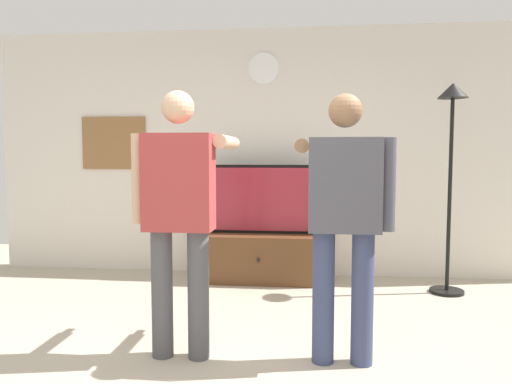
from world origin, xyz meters
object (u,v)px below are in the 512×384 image
Objects in this scene: television at (261,199)px; floor_lamp at (451,144)px; tv_stand at (261,257)px; wall_clock at (264,68)px; person_standing_nearer_lamp at (180,207)px; person_standing_nearer_couch at (344,212)px; framed_picture at (114,143)px.

television is 0.64× the size of floor_lamp.
floor_lamp is (1.83, -0.28, 1.18)m from tv_stand.
person_standing_nearer_lamp is at bearing -98.26° from wall_clock.
wall_clock is at bearing 107.74° from person_standing_nearer_couch.
television is 1.83m from framed_picture.
framed_picture reaches higher than person_standing_nearer_lamp.
person_standing_nearer_lamp reaches higher than person_standing_nearer_couch.
wall_clock is (0.00, 0.29, 2.02)m from tv_stand.
tv_stand is 0.61m from television.
floor_lamp is (3.55, -0.57, -0.03)m from framed_picture.
person_standing_nearer_lamp is (-2.16, -1.71, -0.44)m from floor_lamp.
framed_picture is 0.37× the size of floor_lamp.
wall_clock is 2.63m from person_standing_nearer_lamp.
wall_clock is 2.69m from person_standing_nearer_couch.
framed_picture is 0.43× the size of person_standing_nearer_lamp.
wall_clock is at bearing 81.74° from person_standing_nearer_lamp.
television is 1.95m from floor_lamp.
tv_stand is at bearing 110.16° from person_standing_nearer_couch.
framed_picture is at bearing 171.75° from television.
wall_clock reaches higher than person_standing_nearer_couch.
framed_picture is at bearing 121.23° from person_standing_nearer_lamp.
wall_clock is 0.45× the size of framed_picture.
floor_lamp is 1.15× the size of person_standing_nearer_lamp.
person_standing_nearer_lamp reaches higher than television.
person_standing_nearer_couch reaches higher than tv_stand.
wall_clock is 2.09m from floor_lamp.
person_standing_nearer_lamp is at bearing -99.45° from tv_stand.
television is at bearing 90.00° from tv_stand.
floor_lamp reaches higher than television.
wall_clock reaches higher than tv_stand.
person_standing_nearer_couch is (1.05, 0.02, -0.02)m from person_standing_nearer_lamp.
person_standing_nearer_lamp reaches higher than tv_stand.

